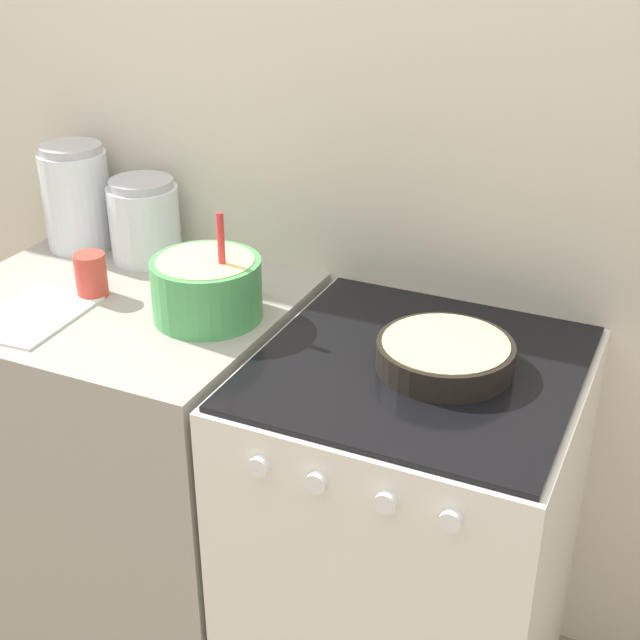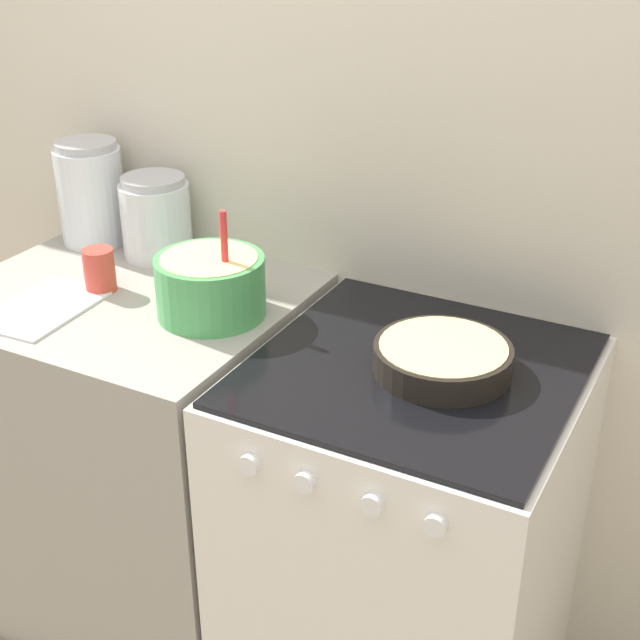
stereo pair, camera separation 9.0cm
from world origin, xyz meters
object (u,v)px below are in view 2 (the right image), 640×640
(baking_pan, at_px, (443,358))
(mixing_bowl, at_px, (210,282))
(storage_jar_left, at_px, (92,199))
(tin_can, at_px, (99,270))
(storage_jar_middle, at_px, (156,222))
(stove, at_px, (406,545))

(baking_pan, bearing_deg, mixing_bowl, -179.92)
(storage_jar_left, xyz_separation_m, tin_can, (0.22, -0.24, -0.07))
(storage_jar_left, bearing_deg, storage_jar_middle, 0.00)
(stove, relative_size, baking_pan, 3.36)
(tin_can, bearing_deg, stove, 0.78)
(stove, height_order, storage_jar_middle, storage_jar_middle)
(mixing_bowl, relative_size, baking_pan, 0.92)
(mixing_bowl, relative_size, storage_jar_middle, 1.20)
(stove, distance_m, storage_jar_left, 1.20)
(mixing_bowl, xyz_separation_m, storage_jar_middle, (-0.32, 0.22, 0.01))
(stove, bearing_deg, mixing_bowl, 179.37)
(stove, distance_m, tin_can, 0.95)
(stove, bearing_deg, storage_jar_middle, 164.28)
(baking_pan, xyz_separation_m, storage_jar_middle, (-0.87, 0.22, 0.06))
(baking_pan, xyz_separation_m, storage_jar_left, (-1.07, 0.22, 0.09))
(storage_jar_middle, relative_size, tin_can, 2.03)
(stove, bearing_deg, baking_pan, 6.62)
(stove, relative_size, storage_jar_middle, 4.41)
(storage_jar_left, bearing_deg, tin_can, -47.49)
(mixing_bowl, height_order, storage_jar_left, storage_jar_left)
(tin_can, bearing_deg, storage_jar_middle, 92.77)
(stove, distance_m, mixing_bowl, 0.74)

